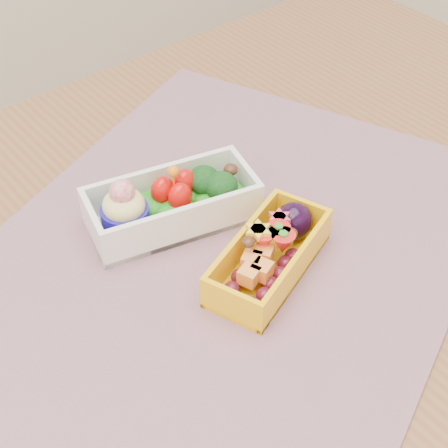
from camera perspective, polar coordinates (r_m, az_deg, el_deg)
table at (r=0.78m, az=-0.49°, el=-8.54°), size 1.20×0.80×0.75m
placemat at (r=0.71m, az=-0.22°, el=-2.72°), size 0.72×0.65×0.00m
bento_white at (r=0.74m, az=-4.31°, el=1.66°), size 0.19×0.12×0.07m
bento_yellow at (r=0.69m, az=3.83°, el=-2.42°), size 0.16×0.11×0.05m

